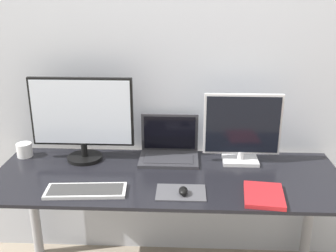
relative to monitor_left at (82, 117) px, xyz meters
name	(u,v)px	position (x,y,z in m)	size (l,w,h in m)	color
wall_back	(170,64)	(0.48, 0.21, 0.26)	(7.00, 0.05, 2.50)	silver
desk	(167,197)	(0.48, -0.19, -0.38)	(1.85, 0.67, 0.73)	black
monitor_left	(82,117)	(0.00, 0.00, 0.00)	(0.57, 0.20, 0.48)	black
monitor_right	(242,129)	(0.89, 0.00, -0.05)	(0.42, 0.14, 0.40)	silver
laptop	(169,148)	(0.48, 0.05, -0.19)	(0.33, 0.24, 0.24)	#333338
keyboard	(86,191)	(0.10, -0.39, -0.24)	(0.40, 0.17, 0.02)	silver
mousepad	(181,192)	(0.56, -0.37, -0.25)	(0.24, 0.16, 0.00)	#47474C
mouse	(183,191)	(0.57, -0.39, -0.23)	(0.04, 0.07, 0.03)	black
book	(264,195)	(0.95, -0.39, -0.24)	(0.21, 0.25, 0.02)	red
mug	(24,150)	(-0.36, 0.02, -0.21)	(0.09, 0.09, 0.08)	white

